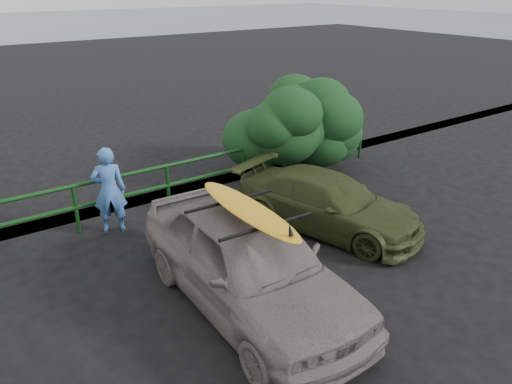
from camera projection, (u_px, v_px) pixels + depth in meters
ground at (267, 351)px, 6.84m from camera, size 80.00×80.00×0.00m
guardrail at (124, 197)px, 10.38m from camera, size 14.00×0.08×1.04m
shrub_right at (295, 126)px, 13.18m from camera, size 3.20×2.40×2.27m
sedan at (248, 261)px, 7.51m from camera, size 2.02×4.65×1.56m
olive_vehicle at (327, 203)px, 10.01m from camera, size 2.70×4.20×1.13m
man at (109, 190)px, 9.78m from camera, size 0.75×0.62×1.77m
roof_rack at (248, 213)px, 7.20m from camera, size 1.55×1.12×0.05m
surfboard at (248, 209)px, 7.17m from camera, size 0.61×2.49×0.07m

